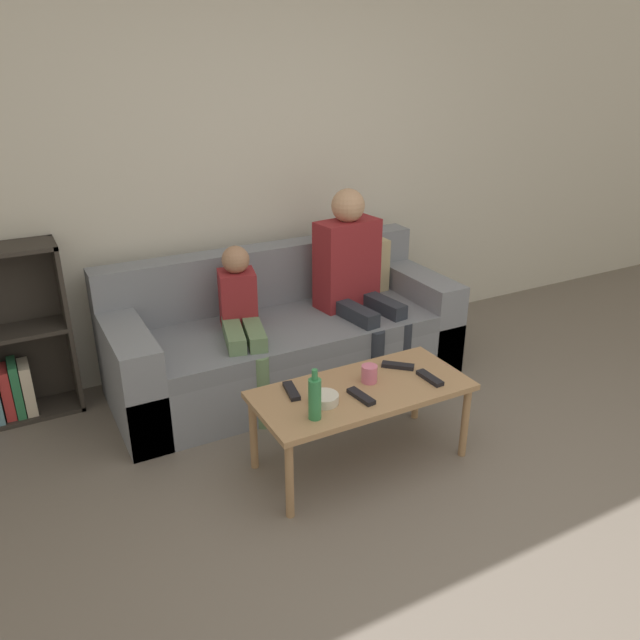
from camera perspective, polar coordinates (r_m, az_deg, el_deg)
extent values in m
plane|color=#70665B|center=(2.87, 16.43, -21.35)|extent=(22.00, 22.00, 0.00)
cube|color=beige|center=(4.17, -5.62, 13.91)|extent=(12.00, 0.06, 2.60)
cube|color=gray|center=(4.00, -3.00, -3.49)|extent=(2.18, 0.85, 0.34)
cube|color=slate|center=(3.84, -2.49, -1.10)|extent=(1.74, 0.67, 0.10)
cube|color=gray|center=(4.11, -5.14, 4.15)|extent=(2.18, 0.18, 0.38)
cube|color=gray|center=(3.69, -16.99, -4.78)|extent=(0.22, 0.85, 0.60)
cube|color=gray|center=(4.41, 8.54, 0.76)|extent=(0.22, 0.85, 0.60)
cube|color=tan|center=(4.28, 3.96, 4.81)|extent=(0.36, 0.12, 0.36)
cube|color=#332D28|center=(3.92, -22.10, -0.45)|extent=(0.02, 0.28, 1.02)
cube|color=#332D28|center=(4.12, -26.21, -7.78)|extent=(0.77, 0.28, 0.02)
cube|color=red|center=(4.03, -26.74, -5.89)|extent=(0.05, 0.17, 0.31)
cube|color=#2D7A4C|center=(4.03, -26.02, -5.59)|extent=(0.05, 0.19, 0.33)
cube|color=beige|center=(4.03, -25.18, -5.58)|extent=(0.06, 0.19, 0.31)
cylinder|color=#A87F56|center=(2.90, -2.81, -14.41)|extent=(0.04, 0.04, 0.40)
cylinder|color=#A87F56|center=(3.37, 13.11, -9.09)|extent=(0.04, 0.04, 0.40)
cylinder|color=#A87F56|center=(3.22, -6.11, -10.27)|extent=(0.04, 0.04, 0.40)
cylinder|color=#A87F56|center=(3.65, 8.82, -6.06)|extent=(0.04, 0.04, 0.40)
cube|color=#A87F56|center=(3.13, 3.85, -6.47)|extent=(1.09, 0.50, 0.03)
cylinder|color=#282D38|center=(3.83, 5.19, -4.05)|extent=(0.10, 0.10, 0.44)
cylinder|color=#282D38|center=(3.97, 7.65, -3.16)|extent=(0.10, 0.10, 0.44)
cube|color=#282D38|center=(3.87, 3.19, 0.66)|extent=(0.15, 0.39, 0.09)
cube|color=#282D38|center=(4.01, 5.69, 1.38)|extent=(0.15, 0.39, 0.09)
cube|color=maroon|center=(4.02, 2.48, 5.17)|extent=(0.43, 0.25, 0.57)
sphere|color=tan|center=(3.92, 2.58, 10.41)|extent=(0.21, 0.21, 0.21)
cylinder|color=#66845B|center=(3.52, -7.20, -6.77)|extent=(0.11, 0.11, 0.44)
cylinder|color=#66845B|center=(3.53, -5.32, -6.56)|extent=(0.11, 0.11, 0.44)
cube|color=#66845B|center=(3.60, -7.88, -1.37)|extent=(0.19, 0.39, 0.09)
cube|color=#66845B|center=(3.61, -6.05, -1.19)|extent=(0.19, 0.39, 0.09)
cube|color=maroon|center=(3.76, -7.53, 1.90)|extent=(0.25, 0.24, 0.35)
sphere|color=#A87A5B|center=(3.68, -7.73, 5.49)|extent=(0.16, 0.16, 0.16)
cylinder|color=pink|center=(3.17, 4.53, -4.92)|extent=(0.08, 0.08, 0.09)
cube|color=black|center=(3.08, -2.63, -6.49)|extent=(0.08, 0.18, 0.02)
cube|color=black|center=(3.03, 3.78, -6.98)|extent=(0.07, 0.17, 0.02)
cube|color=black|center=(3.33, 7.13, -4.16)|extent=(0.16, 0.15, 0.02)
cube|color=black|center=(3.24, 10.00, -5.24)|extent=(0.05, 0.17, 0.02)
cylinder|color=beige|center=(2.99, 0.38, -7.21)|extent=(0.14, 0.14, 0.05)
cylinder|color=#33844C|center=(2.83, -0.48, -7.25)|extent=(0.06, 0.06, 0.20)
cylinder|color=#33844C|center=(2.77, -0.49, -5.02)|extent=(0.03, 0.03, 0.05)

